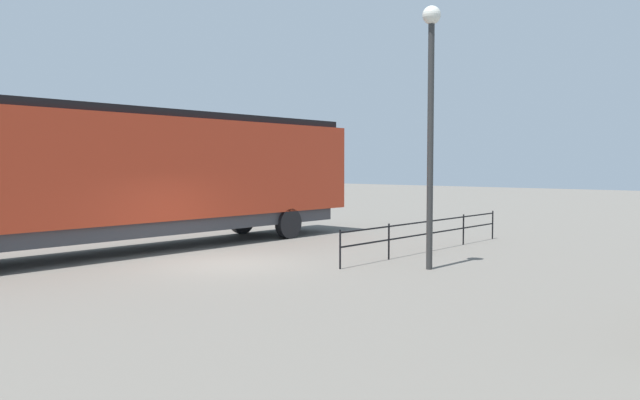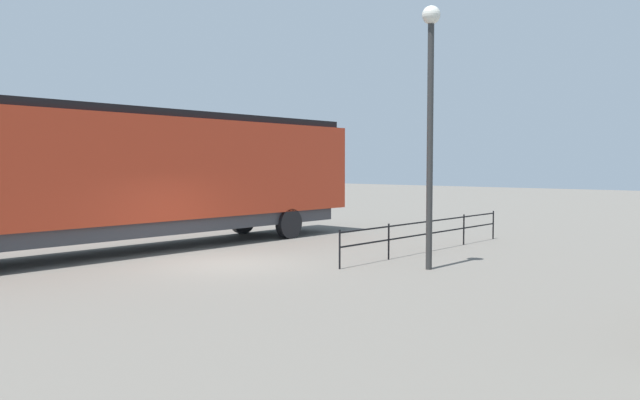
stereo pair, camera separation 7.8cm
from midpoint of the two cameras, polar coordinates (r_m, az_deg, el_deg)
name	(u,v)px [view 1 (the left image)]	position (r m, az deg, el deg)	size (l,w,h in m)	color
ground_plane	(226,264)	(17.36, -8.65, -5.75)	(120.00, 120.00, 0.00)	#666059
locomotive	(152,173)	(20.69, -15.11, 2.42)	(2.84, 17.06, 4.39)	red
lamp_post	(431,96)	(16.38, 9.89, 9.27)	(0.47, 0.47, 6.70)	#2D2D2D
platform_fence	(429,230)	(19.78, 9.79, -2.68)	(0.05, 8.82, 1.03)	black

